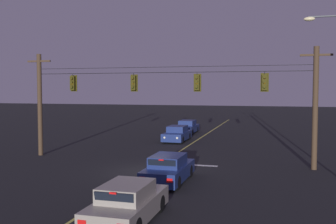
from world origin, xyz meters
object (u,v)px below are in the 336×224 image
(car_waiting_near_lane, at_px, (168,169))
(car_waiting_second_near, at_px, (127,203))
(traffic_light_leftmost, at_px, (73,83))
(traffic_light_centre, at_px, (197,83))
(traffic_light_left_inner, at_px, (133,83))
(car_oncoming_trailing, at_px, (187,127))
(car_oncoming_lead, at_px, (177,134))
(traffic_light_right_inner, at_px, (265,82))

(car_waiting_near_lane, relative_size, car_waiting_second_near, 1.00)
(traffic_light_leftmost, relative_size, traffic_light_centre, 1.00)
(traffic_light_left_inner, distance_m, car_waiting_second_near, 12.72)
(traffic_light_centre, height_order, car_oncoming_trailing, traffic_light_centre)
(car_oncoming_lead, bearing_deg, traffic_light_right_inner, -51.15)
(traffic_light_leftmost, relative_size, car_waiting_second_near, 0.28)
(traffic_light_leftmost, xyz_separation_m, car_oncoming_lead, (4.91, 9.79, -4.46))
(traffic_light_leftmost, relative_size, car_waiting_near_lane, 0.28)
(car_waiting_near_lane, xyz_separation_m, car_oncoming_lead, (-3.37, 15.00, -0.00))
(traffic_light_left_inner, xyz_separation_m, car_waiting_near_lane, (3.84, -5.21, -4.46))
(traffic_light_left_inner, bearing_deg, car_waiting_near_lane, -53.62)
(traffic_light_centre, relative_size, car_waiting_second_near, 0.28)
(traffic_light_leftmost, distance_m, traffic_light_centre, 8.69)
(traffic_light_right_inner, xyz_separation_m, car_waiting_near_lane, (-4.51, -5.21, -4.46))
(traffic_light_centre, xyz_separation_m, car_oncoming_trailing, (-4.29, 16.14, -4.46))
(traffic_light_right_inner, xyz_separation_m, car_oncoming_trailing, (-8.40, 16.14, -4.46))
(traffic_light_leftmost, xyz_separation_m, traffic_light_left_inner, (4.45, 0.00, 0.00))
(traffic_light_centre, bearing_deg, traffic_light_right_inner, 0.00)
(traffic_light_leftmost, distance_m, car_oncoming_trailing, 17.32)
(traffic_light_left_inner, height_order, car_waiting_near_lane, traffic_light_left_inner)
(traffic_light_right_inner, xyz_separation_m, car_oncoming_lead, (-7.89, 9.79, -4.46))
(traffic_light_right_inner, bearing_deg, traffic_light_centre, 180.00)
(traffic_light_leftmost, bearing_deg, car_oncoming_trailing, 74.74)
(car_waiting_second_near, bearing_deg, traffic_light_centre, 88.84)
(traffic_light_centre, xyz_separation_m, traffic_light_right_inner, (4.11, 0.00, 0.00))
(traffic_light_centre, relative_size, car_oncoming_trailing, 0.28)
(traffic_light_leftmost, xyz_separation_m, car_waiting_near_lane, (8.29, -5.21, -4.46))
(traffic_light_leftmost, height_order, car_waiting_near_lane, traffic_light_leftmost)
(traffic_light_left_inner, bearing_deg, car_oncoming_lead, 87.28)
(car_oncoming_lead, bearing_deg, traffic_light_centre, -68.91)
(car_waiting_near_lane, bearing_deg, car_oncoming_lead, 102.68)
(traffic_light_centre, xyz_separation_m, car_waiting_second_near, (-0.23, -11.22, -4.46))
(traffic_light_leftmost, bearing_deg, traffic_light_right_inner, 0.00)
(traffic_light_centre, height_order, car_waiting_near_lane, traffic_light_centre)
(traffic_light_leftmost, relative_size, traffic_light_left_inner, 1.00)
(car_waiting_near_lane, distance_m, car_oncoming_lead, 15.38)
(traffic_light_left_inner, xyz_separation_m, car_waiting_second_near, (4.01, -11.22, -4.46))
(traffic_light_left_inner, relative_size, car_oncoming_lead, 0.28)
(traffic_light_left_inner, distance_m, car_oncoming_lead, 10.77)
(traffic_light_centre, distance_m, traffic_light_right_inner, 4.11)
(car_waiting_second_near, bearing_deg, car_oncoming_trailing, 98.44)
(car_oncoming_lead, height_order, car_oncoming_trailing, same)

